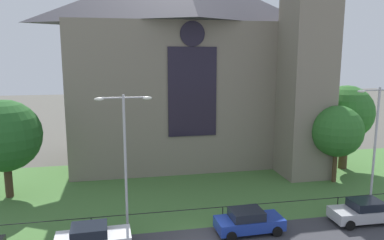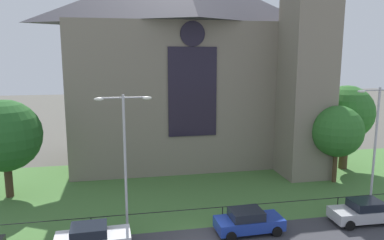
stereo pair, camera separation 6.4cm
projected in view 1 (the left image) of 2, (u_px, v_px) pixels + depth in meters
The scene contains 12 objects.
ground at pixel (180, 186), 31.45m from camera, with size 160.00×160.00×0.00m, color #56544C.
grass_verge at pixel (184, 194), 29.52m from camera, with size 120.00×20.00×0.01m, color #477538.
church_building at pixel (189, 62), 38.00m from camera, with size 23.20×16.20×26.00m.
iron_railing at pixel (223, 209), 24.35m from camera, with size 33.69×0.07×1.13m.
tree_right_far at pixel (346, 113), 35.42m from camera, with size 5.20×5.20×8.15m.
tree_left_far at pixel (5, 136), 28.19m from camera, with size 5.52×5.52×7.67m.
tree_right_near at pixel (337, 131), 31.68m from camera, with size 4.40×4.40×6.74m.
streetlamp_near at pixel (125, 147), 22.28m from camera, with size 3.37×0.26×8.69m.
streetlamp_far at pixel (376, 134), 25.57m from camera, with size 3.37×0.26×8.83m.
parked_car_white at pixel (92, 238), 20.91m from camera, with size 4.26×2.14×1.51m.
parked_car_blue at pixel (249, 221), 23.05m from camera, with size 4.25×2.13×1.51m.
parked_car_silver at pixel (363, 211), 24.49m from camera, with size 4.24×2.09×1.51m.
Camera 1 is at (-4.87, -19.64, 10.95)m, focal length 34.59 mm.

